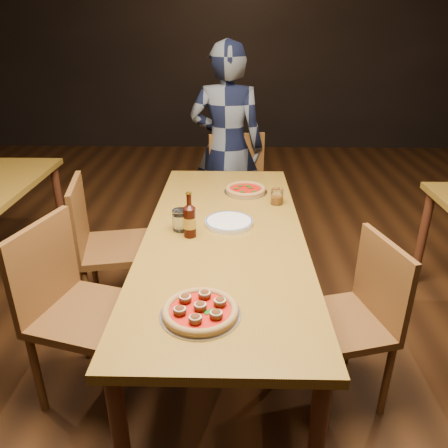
{
  "coord_description": "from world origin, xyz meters",
  "views": [
    {
      "loc": [
        0.04,
        -1.99,
        1.72
      ],
      "look_at": [
        0.0,
        -0.05,
        0.82
      ],
      "focal_mm": 35.0,
      "sensor_mm": 36.0,
      "label": 1
    }
  ],
  "objects_px": {
    "chair_main_nw": "(88,313)",
    "beer_bottle": "(190,221)",
    "chair_main_sw": "(118,247)",
    "chair_end": "(241,195)",
    "plate_stack": "(229,222)",
    "amber_glass": "(277,197)",
    "water_glass": "(181,220)",
    "diner": "(227,148)",
    "pizza_meatball": "(200,310)",
    "chair_main_e": "(340,322)",
    "table_main": "(224,245)",
    "pizza_margherita": "(246,190)"
  },
  "relations": [
    {
      "from": "chair_main_nw",
      "to": "beer_bottle",
      "type": "xyz_separation_m",
      "value": [
        0.46,
        0.28,
        0.35
      ]
    },
    {
      "from": "chair_main_sw",
      "to": "chair_end",
      "type": "relative_size",
      "value": 0.98
    },
    {
      "from": "chair_main_sw",
      "to": "beer_bottle",
      "type": "distance_m",
      "value": 0.73
    },
    {
      "from": "plate_stack",
      "to": "amber_glass",
      "type": "height_order",
      "value": "amber_glass"
    },
    {
      "from": "chair_end",
      "to": "beer_bottle",
      "type": "distance_m",
      "value": 1.36
    },
    {
      "from": "water_glass",
      "to": "diner",
      "type": "xyz_separation_m",
      "value": [
        0.21,
        1.4,
        0.0
      ]
    },
    {
      "from": "chair_main_sw",
      "to": "water_glass",
      "type": "xyz_separation_m",
      "value": [
        0.44,
        -0.33,
        0.33
      ]
    },
    {
      "from": "beer_bottle",
      "to": "amber_glass",
      "type": "bearing_deg",
      "value": 42.97
    },
    {
      "from": "pizza_meatball",
      "to": "water_glass",
      "type": "relative_size",
      "value": 2.74
    },
    {
      "from": "chair_main_e",
      "to": "diner",
      "type": "relative_size",
      "value": 0.54
    },
    {
      "from": "table_main",
      "to": "water_glass",
      "type": "height_order",
      "value": "water_glass"
    },
    {
      "from": "chair_main_sw",
      "to": "diner",
      "type": "xyz_separation_m",
      "value": [
        0.65,
        1.07,
        0.34
      ]
    },
    {
      "from": "water_glass",
      "to": "diner",
      "type": "bearing_deg",
      "value": 81.4
    },
    {
      "from": "chair_main_e",
      "to": "water_glass",
      "type": "bearing_deg",
      "value": -129.05
    },
    {
      "from": "pizza_meatball",
      "to": "beer_bottle",
      "type": "bearing_deg",
      "value": 98.6
    },
    {
      "from": "amber_glass",
      "to": "diner",
      "type": "relative_size",
      "value": 0.06
    },
    {
      "from": "table_main",
      "to": "beer_bottle",
      "type": "xyz_separation_m",
      "value": [
        -0.17,
        -0.05,
        0.15
      ]
    },
    {
      "from": "chair_main_sw",
      "to": "water_glass",
      "type": "distance_m",
      "value": 0.64
    },
    {
      "from": "diner",
      "to": "beer_bottle",
      "type": "bearing_deg",
      "value": 90.19
    },
    {
      "from": "chair_main_e",
      "to": "water_glass",
      "type": "relative_size",
      "value": 8.11
    },
    {
      "from": "pizza_meatball",
      "to": "beer_bottle",
      "type": "height_order",
      "value": "beer_bottle"
    },
    {
      "from": "chair_main_sw",
      "to": "diner",
      "type": "distance_m",
      "value": 1.3
    },
    {
      "from": "chair_end",
      "to": "water_glass",
      "type": "bearing_deg",
      "value": -115.52
    },
    {
      "from": "chair_main_nw",
      "to": "water_glass",
      "type": "bearing_deg",
      "value": -33.7
    },
    {
      "from": "table_main",
      "to": "pizza_margherita",
      "type": "relative_size",
      "value": 7.44
    },
    {
      "from": "chair_main_nw",
      "to": "chair_main_e",
      "type": "xyz_separation_m",
      "value": [
        1.18,
        0.01,
        -0.04
      ]
    },
    {
      "from": "beer_bottle",
      "to": "amber_glass",
      "type": "xyz_separation_m",
      "value": [
        0.47,
        0.44,
        -0.04
      ]
    },
    {
      "from": "plate_stack",
      "to": "amber_glass",
      "type": "bearing_deg",
      "value": 46.91
    },
    {
      "from": "table_main",
      "to": "chair_end",
      "type": "height_order",
      "value": "chair_end"
    },
    {
      "from": "water_glass",
      "to": "amber_glass",
      "type": "distance_m",
      "value": 0.64
    },
    {
      "from": "beer_bottle",
      "to": "water_glass",
      "type": "bearing_deg",
      "value": 125.82
    },
    {
      "from": "chair_main_e",
      "to": "pizza_margherita",
      "type": "distance_m",
      "value": 1.05
    },
    {
      "from": "table_main",
      "to": "amber_glass",
      "type": "bearing_deg",
      "value": 52.47
    },
    {
      "from": "pizza_margherita",
      "to": "water_glass",
      "type": "distance_m",
      "value": 0.65
    },
    {
      "from": "pizza_meatball",
      "to": "pizza_margherita",
      "type": "xyz_separation_m",
      "value": [
        0.19,
        1.27,
        -0.0
      ]
    },
    {
      "from": "plate_stack",
      "to": "beer_bottle",
      "type": "bearing_deg",
      "value": -143.72
    },
    {
      "from": "water_glass",
      "to": "amber_glass",
      "type": "bearing_deg",
      "value": 34.82
    },
    {
      "from": "chair_main_sw",
      "to": "amber_glass",
      "type": "height_order",
      "value": "chair_main_sw"
    },
    {
      "from": "table_main",
      "to": "plate_stack",
      "type": "height_order",
      "value": "plate_stack"
    },
    {
      "from": "pizza_meatball",
      "to": "pizza_margherita",
      "type": "height_order",
      "value": "pizza_meatball"
    },
    {
      "from": "chair_end",
      "to": "plate_stack",
      "type": "xyz_separation_m",
      "value": [
        -0.08,
        -1.14,
        0.28
      ]
    },
    {
      "from": "chair_main_e",
      "to": "amber_glass",
      "type": "bearing_deg",
      "value": -175.48
    },
    {
      "from": "chair_main_sw",
      "to": "pizza_margherita",
      "type": "height_order",
      "value": "chair_main_sw"
    },
    {
      "from": "pizza_margherita",
      "to": "amber_glass",
      "type": "xyz_separation_m",
      "value": [
        0.18,
        -0.19,
        0.03
      ]
    },
    {
      "from": "table_main",
      "to": "chair_main_nw",
      "type": "xyz_separation_m",
      "value": [
        -0.63,
        -0.32,
        -0.2
      ]
    },
    {
      "from": "diner",
      "to": "amber_glass",
      "type": "bearing_deg",
      "value": 113.06
    },
    {
      "from": "plate_stack",
      "to": "diner",
      "type": "bearing_deg",
      "value": 91.46
    },
    {
      "from": "chair_main_nw",
      "to": "pizza_meatball",
      "type": "relative_size",
      "value": 3.21
    },
    {
      "from": "chair_end",
      "to": "water_glass",
      "type": "relative_size",
      "value": 8.84
    },
    {
      "from": "beer_bottle",
      "to": "diner",
      "type": "height_order",
      "value": "diner"
    }
  ]
}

